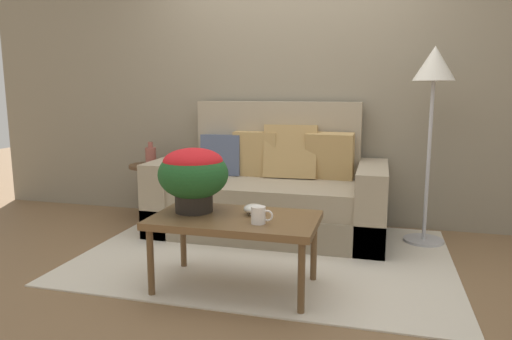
% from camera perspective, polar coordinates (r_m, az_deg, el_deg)
% --- Properties ---
extents(ground_plane, '(14.00, 14.00, 0.00)m').
position_cam_1_polar(ground_plane, '(3.49, 0.79, -10.93)').
color(ground_plane, brown).
extents(wall_back, '(6.40, 0.12, 2.95)m').
position_cam_1_polar(wall_back, '(4.43, 4.72, 12.84)').
color(wall_back, gray).
rests_on(wall_back, ground).
extents(area_rug, '(2.69, 1.91, 0.01)m').
position_cam_1_polar(area_rug, '(3.59, 1.21, -10.28)').
color(area_rug, beige).
rests_on(area_rug, ground).
extents(couch, '(1.96, 0.91, 1.13)m').
position_cam_1_polar(couch, '(4.08, 1.73, -2.84)').
color(couch, gray).
rests_on(couch, ground).
extents(coffee_table, '(1.02, 0.58, 0.47)m').
position_cam_1_polar(coffee_table, '(2.90, -2.58, -6.56)').
color(coffee_table, brown).
rests_on(coffee_table, ground).
extents(side_table, '(0.41, 0.41, 0.53)m').
position_cam_1_polar(side_table, '(4.59, -12.62, -1.36)').
color(side_table, '#4C331E').
rests_on(side_table, ground).
extents(floor_lamp, '(0.32, 0.32, 1.57)m').
position_cam_1_polar(floor_lamp, '(3.92, 20.81, 9.66)').
color(floor_lamp, '#B2B2B7').
rests_on(floor_lamp, ground).
extents(potted_plant, '(0.44, 0.44, 0.41)m').
position_cam_1_polar(potted_plant, '(2.97, -7.66, -0.39)').
color(potted_plant, black).
rests_on(potted_plant, coffee_table).
extents(coffee_mug, '(0.13, 0.09, 0.10)m').
position_cam_1_polar(coffee_mug, '(2.72, 0.36, -5.52)').
color(coffee_mug, white).
rests_on(coffee_mug, coffee_table).
extents(snack_bowl, '(0.13, 0.13, 0.07)m').
position_cam_1_polar(snack_bowl, '(2.91, -0.24, -4.78)').
color(snack_bowl, silver).
rests_on(snack_bowl, coffee_table).
extents(table_vase, '(0.10, 0.10, 0.21)m').
position_cam_1_polar(table_vase, '(4.57, -12.72, 1.79)').
color(table_vase, '#934C42').
rests_on(table_vase, side_table).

